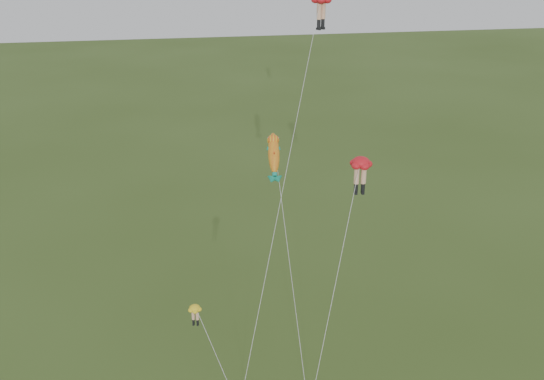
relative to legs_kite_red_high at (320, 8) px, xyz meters
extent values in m
cylinder|color=#F1B38E|center=(-0.04, 0.08, -0.21)|extent=(0.32, 0.32, 1.09)
cylinder|color=black|center=(-0.04, 0.08, -1.03)|extent=(0.25, 0.25, 0.55)
cube|color=black|center=(-0.04, 0.08, -1.38)|extent=(0.33, 0.36, 0.16)
cylinder|color=#F1B38E|center=(0.32, 0.33, -0.21)|extent=(0.32, 0.32, 1.09)
cylinder|color=black|center=(0.32, 0.33, -1.03)|extent=(0.25, 0.25, 0.55)
cube|color=black|center=(0.32, 0.33, -1.38)|extent=(0.33, 0.36, 0.16)
cylinder|color=silver|center=(-3.59, -5.29, -11.38)|extent=(7.49, 11.02, 24.73)
ellipsoid|color=red|center=(1.47, -6.17, -8.92)|extent=(1.64, 1.64, 0.76)
cylinder|color=#F1B38E|center=(1.23, -6.15, -9.82)|extent=(0.34, 0.34, 1.16)
cylinder|color=black|center=(1.23, -6.15, -10.69)|extent=(0.26, 0.26, 0.58)
cube|color=black|center=(1.23, -6.15, -11.06)|extent=(0.22, 0.35, 0.17)
cylinder|color=#F1B38E|center=(1.70, -6.19, -9.82)|extent=(0.34, 0.34, 1.16)
cylinder|color=black|center=(1.70, -6.19, -10.69)|extent=(0.26, 0.26, 0.58)
cube|color=black|center=(1.70, -6.19, -11.06)|extent=(0.22, 0.35, 0.17)
cylinder|color=silver|center=(-0.75, -9.10, -16.14)|extent=(4.47, 5.90, 15.19)
ellipsoid|color=yellow|center=(-9.77, -9.20, -16.76)|extent=(1.08, 1.08, 0.43)
cylinder|color=#F1B38E|center=(-9.89, -9.16, -17.27)|extent=(0.19, 0.19, 0.66)
cylinder|color=black|center=(-9.89, -9.16, -17.76)|extent=(0.15, 0.15, 0.33)
cube|color=black|center=(-9.89, -9.16, -17.98)|extent=(0.16, 0.22, 0.10)
cylinder|color=#F1B38E|center=(-9.64, -9.24, -17.27)|extent=(0.19, 0.19, 0.66)
cylinder|color=black|center=(-9.64, -9.24, -17.76)|extent=(0.15, 0.15, 0.33)
cube|color=black|center=(-9.64, -9.24, -17.98)|extent=(0.16, 0.22, 0.10)
cylinder|color=silver|center=(-8.28, -11.54, -20.14)|extent=(3.02, 4.72, 7.21)
ellipsoid|color=gold|center=(-3.48, -1.79, -9.55)|extent=(1.19, 2.77, 2.92)
sphere|color=gold|center=(-3.48, -1.79, -9.55)|extent=(1.04, 1.36, 1.27)
cone|color=#16937A|center=(-3.48, -1.79, -9.55)|extent=(0.83, 1.28, 1.18)
cone|color=#16937A|center=(-3.48, -1.79, -9.55)|extent=(0.83, 1.28, 1.18)
cone|color=#16937A|center=(-3.48, -1.79, -9.55)|extent=(0.47, 0.72, 0.66)
cone|color=#16937A|center=(-3.48, -1.79, -9.55)|extent=(0.47, 0.72, 0.66)
cone|color=#D14116|center=(-3.48, -1.79, -9.55)|extent=(0.51, 0.71, 0.66)
cylinder|color=silver|center=(-3.26, -7.21, -16.64)|extent=(0.46, 10.86, 14.21)
camera|label=1|loc=(-10.44, -41.19, 4.88)|focal=40.00mm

